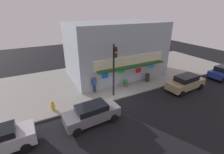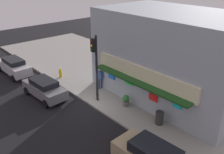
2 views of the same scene
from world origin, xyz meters
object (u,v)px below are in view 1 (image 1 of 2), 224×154
(traffic_light, at_px, (114,64))
(pedestrian, at_px, (94,83))
(parked_car_tan, at_px, (186,82))
(parked_car_blue, at_px, (223,72))
(parked_car_grey, at_px, (92,113))
(potted_plant_by_doorway, at_px, (126,83))
(trash_can, at_px, (147,78))
(fire_hydrant, at_px, (53,106))

(traffic_light, bearing_deg, pedestrian, 132.55)
(parked_car_tan, relative_size, parked_car_blue, 1.17)
(parked_car_tan, distance_m, parked_car_blue, 7.02)
(pedestrian, relative_size, parked_car_tan, 0.40)
(traffic_light, height_order, pedestrian, traffic_light)
(parked_car_tan, xyz_separation_m, parked_car_grey, (-11.10, -0.39, -0.05))
(potted_plant_by_doorway, bearing_deg, parked_car_grey, -145.23)
(trash_can, height_order, parked_car_blue, parked_car_blue)
(fire_hydrant, distance_m, potted_plant_by_doorway, 8.07)
(potted_plant_by_doorway, height_order, parked_car_grey, parked_car_grey)
(trash_can, height_order, potted_plant_by_doorway, trash_can)
(traffic_light, distance_m, parked_car_tan, 8.44)
(traffic_light, height_order, trash_can, traffic_light)
(parked_car_blue, bearing_deg, potted_plant_by_doorway, 164.57)
(traffic_light, xyz_separation_m, potted_plant_by_doorway, (2.12, 1.17, -2.87))
(trash_can, relative_size, potted_plant_by_doorway, 1.03)
(traffic_light, relative_size, potted_plant_by_doorway, 5.74)
(potted_plant_by_doorway, xyz_separation_m, parked_car_tan, (5.58, -3.45, 0.25))
(parked_car_tan, distance_m, parked_car_grey, 11.11)
(parked_car_grey, xyz_separation_m, parked_car_blue, (18.12, 0.36, 0.00))
(traffic_light, xyz_separation_m, trash_can, (5.26, 1.20, -2.88))
(fire_hydrant, relative_size, parked_car_grey, 0.20)
(parked_car_tan, bearing_deg, pedestrian, 157.06)
(fire_hydrant, relative_size, parked_car_blue, 0.22)
(trash_can, distance_m, pedestrian, 6.77)
(fire_hydrant, distance_m, trash_can, 11.21)
(parked_car_blue, bearing_deg, parked_car_grey, -178.87)
(trash_can, relative_size, parked_car_grey, 0.21)
(pedestrian, bearing_deg, potted_plant_by_doorway, -6.87)
(pedestrian, relative_size, parked_car_grey, 0.42)
(parked_car_grey, bearing_deg, parked_car_blue, 1.13)
(fire_hydrant, xyz_separation_m, parked_car_blue, (20.61, -2.56, 0.27))
(pedestrian, height_order, parked_car_tan, pedestrian)
(parked_car_tan, bearing_deg, parked_car_blue, -0.24)
(pedestrian, xyz_separation_m, parked_car_blue, (16.18, -3.91, -0.34))
(traffic_light, distance_m, trash_can, 6.12)
(trash_can, relative_size, pedestrian, 0.50)
(fire_hydrant, bearing_deg, parked_car_blue, -7.08)
(traffic_light, height_order, potted_plant_by_doorway, traffic_light)
(traffic_light, xyz_separation_m, pedestrian, (-1.47, 1.60, -2.32))
(traffic_light, bearing_deg, parked_car_tan, -16.50)
(parked_car_grey, relative_size, parked_car_blue, 1.10)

